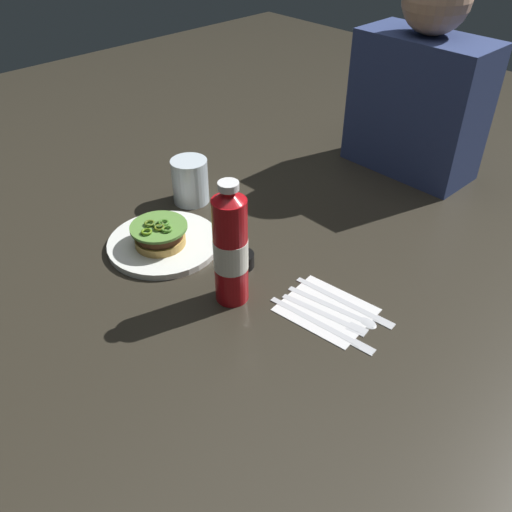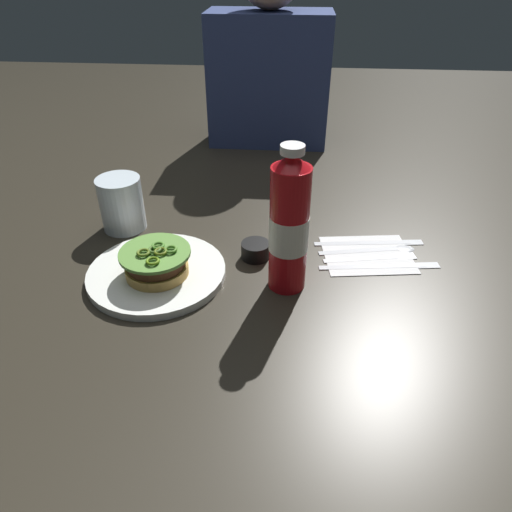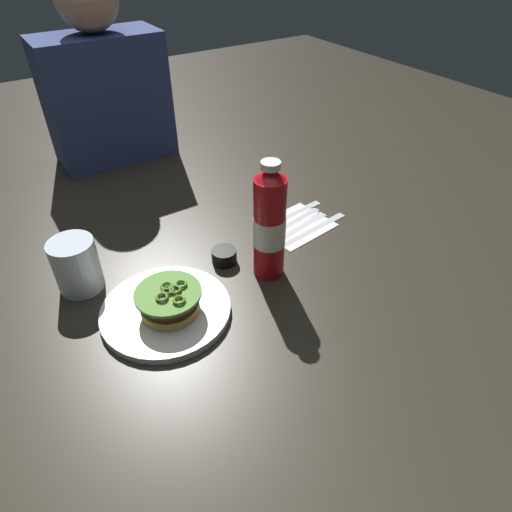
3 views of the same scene
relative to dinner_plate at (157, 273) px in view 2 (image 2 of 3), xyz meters
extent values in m
plane|color=#2B271E|center=(0.14, 0.16, -0.01)|extent=(3.00, 3.00, 0.00)
cylinder|color=white|center=(0.00, 0.00, 0.00)|extent=(0.24, 0.24, 0.01)
cylinder|color=tan|center=(0.01, -0.01, 0.02)|extent=(0.11, 0.11, 0.02)
cylinder|color=#512D19|center=(0.01, -0.01, 0.03)|extent=(0.10, 0.10, 0.02)
cylinder|color=red|center=(0.01, -0.01, 0.04)|extent=(0.09, 0.09, 0.01)
cylinder|color=#5A8D3A|center=(0.01, -0.01, 0.05)|extent=(0.12, 0.12, 0.01)
torus|color=#527914|center=(0.01, -0.05, 0.06)|extent=(0.02, 0.02, 0.01)
torus|color=#526A1C|center=(-0.01, -0.02, 0.06)|extent=(0.02, 0.02, 0.01)
torus|color=#536315|center=(0.02, -0.02, 0.06)|extent=(0.02, 0.02, 0.01)
torus|color=#417924|center=(0.01, 0.00, 0.06)|extent=(0.02, 0.02, 0.01)
torus|color=#426525|center=(0.01, -0.01, 0.06)|extent=(0.02, 0.02, 0.01)
torus|color=#457A25|center=(0.03, -0.01, 0.06)|extent=(0.02, 0.02, 0.01)
cylinder|color=#B31016|center=(0.23, 0.00, 0.10)|extent=(0.06, 0.06, 0.22)
cone|color=#B31016|center=(0.23, 0.00, 0.22)|extent=(0.06, 0.06, 0.02)
cylinder|color=white|center=(0.23, 0.00, 0.24)|extent=(0.04, 0.04, 0.01)
cylinder|color=white|center=(0.23, 0.00, 0.10)|extent=(0.06, 0.06, 0.06)
cylinder|color=silver|center=(-0.11, 0.16, 0.05)|extent=(0.09, 0.09, 0.11)
cylinder|color=black|center=(0.17, 0.07, 0.01)|extent=(0.05, 0.05, 0.03)
cube|color=silver|center=(0.38, 0.10, -0.01)|extent=(0.18, 0.15, 0.00)
cube|color=silver|center=(0.38, 0.06, 0.00)|extent=(0.20, 0.04, 0.00)
cube|color=silver|center=(0.47, 0.07, 0.00)|extent=(0.08, 0.03, 0.00)
cube|color=silver|center=(0.38, 0.09, 0.00)|extent=(0.17, 0.04, 0.00)
cube|color=silver|center=(0.45, 0.10, 0.00)|extent=(0.04, 0.03, 0.00)
cube|color=silver|center=(0.38, 0.11, 0.00)|extent=(0.18, 0.05, 0.00)
ellipsoid|color=silver|center=(0.45, 0.13, 0.00)|extent=(0.04, 0.03, 0.00)
cube|color=silver|center=(0.37, 0.14, 0.00)|extent=(0.19, 0.03, 0.00)
cube|color=silver|center=(0.45, 0.15, 0.00)|extent=(0.08, 0.03, 0.00)
cube|color=navy|center=(0.15, 0.69, 0.16)|extent=(0.33, 0.16, 0.34)
camera|label=1|loc=(0.83, -0.51, 0.68)|focal=38.08mm
camera|label=2|loc=(0.23, -0.65, 0.49)|focal=32.76mm
camera|label=3|loc=(-0.18, -0.58, 0.59)|focal=31.18mm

